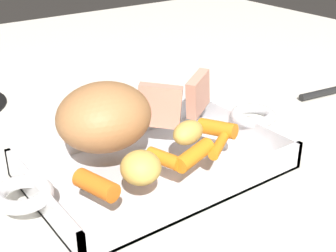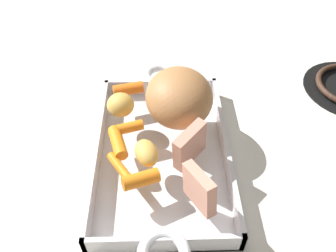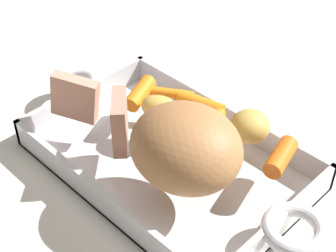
# 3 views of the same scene
# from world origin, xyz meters

# --- Properties ---
(ground_plane) EXTENTS (2.09, 2.09, 0.00)m
(ground_plane) POSITION_xyz_m (0.00, 0.00, 0.00)
(ground_plane) COLOR silver
(roasting_dish) EXTENTS (0.46, 0.23, 0.05)m
(roasting_dish) POSITION_xyz_m (0.00, 0.00, 0.01)
(roasting_dish) COLOR silver
(roasting_dish) RESTS_ON ground_plane
(pork_roast) EXTENTS (0.14, 0.13, 0.09)m
(pork_roast) POSITION_xyz_m (0.06, -0.03, 0.09)
(pork_roast) COLOR #A87042
(pork_roast) RESTS_ON roasting_dish
(roast_slice_thin) EXTENTS (0.06, 0.06, 0.07)m
(roast_slice_thin) POSITION_xyz_m (-0.04, -0.04, 0.08)
(roast_slice_thin) COLOR tan
(roast_slice_thin) RESTS_ON roasting_dish
(roast_slice_outer) EXTENTS (0.07, 0.05, 0.07)m
(roast_slice_outer) POSITION_xyz_m (-0.12, -0.05, 0.08)
(roast_slice_outer) COLOR tan
(roast_slice_outer) RESTS_ON roasting_dish
(baby_carrot_short) EXTENTS (0.04, 0.06, 0.02)m
(baby_carrot_short) POSITION_xyz_m (0.13, 0.06, 0.06)
(baby_carrot_short) COLOR orange
(baby_carrot_short) RESTS_ON roasting_dish
(baby_carrot_center_right) EXTENTS (0.04, 0.06, 0.03)m
(baby_carrot_center_right) POSITION_xyz_m (-0.09, 0.03, 0.06)
(baby_carrot_center_right) COLOR orange
(baby_carrot_center_right) RESTS_ON roasting_dish
(baby_carrot_southwest) EXTENTS (0.06, 0.05, 0.02)m
(baby_carrot_southwest) POSITION_xyz_m (-0.06, 0.07, 0.05)
(baby_carrot_southwest) COLOR orange
(baby_carrot_southwest) RESTS_ON roasting_dish
(baby_carrot_northeast) EXTENTS (0.07, 0.04, 0.02)m
(baby_carrot_northeast) POSITION_xyz_m (-0.01, 0.07, 0.06)
(baby_carrot_northeast) COLOR orange
(baby_carrot_northeast) RESTS_ON roasting_dish
(baby_carrot_long) EXTENTS (0.03, 0.05, 0.02)m
(baby_carrot_long) POSITION_xyz_m (0.03, 0.06, 0.06)
(baby_carrot_long) COLOR orange
(baby_carrot_long) RESTS_ON roasting_dish
(potato_near_roast) EXTENTS (0.06, 0.05, 0.03)m
(potato_near_roast) POSITION_xyz_m (-0.04, 0.03, 0.06)
(potato_near_roast) COLOR gold
(potato_near_roast) RESTS_ON roasting_dish
(potato_golden_small) EXTENTS (0.05, 0.05, 0.04)m
(potato_golden_small) POSITION_xyz_m (0.07, 0.07, 0.07)
(potato_golden_small) COLOR gold
(potato_golden_small) RESTS_ON roasting_dish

